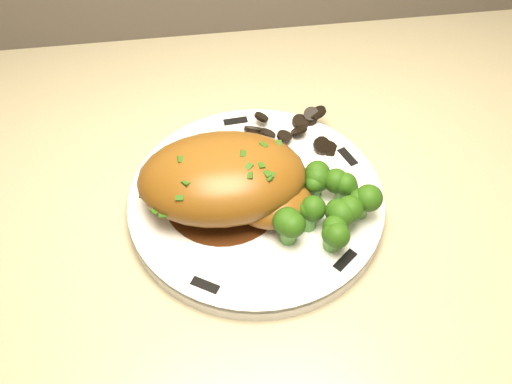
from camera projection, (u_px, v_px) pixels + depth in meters
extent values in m
cylinder|color=silver|center=(256.00, 203.00, 0.67)|extent=(0.31, 0.31, 0.02)
cube|color=black|center=(348.00, 157.00, 0.70)|extent=(0.02, 0.03, 0.00)
cube|color=black|center=(236.00, 121.00, 0.74)|extent=(0.03, 0.01, 0.00)
cube|color=black|center=(147.00, 188.00, 0.67)|extent=(0.02, 0.03, 0.00)
cube|color=black|center=(205.00, 285.00, 0.60)|extent=(0.03, 0.02, 0.00)
cube|color=black|center=(345.00, 260.00, 0.62)|extent=(0.03, 0.03, 0.00)
cylinder|color=#3E1D0B|center=(223.00, 198.00, 0.67)|extent=(0.12, 0.12, 0.00)
ellipsoid|color=brown|center=(222.00, 178.00, 0.64)|extent=(0.17, 0.12, 0.07)
ellipsoid|color=brown|center=(274.00, 204.00, 0.64)|extent=(0.08, 0.06, 0.04)
cube|color=#21440E|center=(168.00, 160.00, 0.62)|extent=(0.01, 0.01, 0.00)
cube|color=#21440E|center=(189.00, 155.00, 0.62)|extent=(0.01, 0.01, 0.00)
cube|color=#21440E|center=(210.00, 152.00, 0.62)|extent=(0.01, 0.01, 0.00)
cube|color=#21440E|center=(231.00, 150.00, 0.62)|extent=(0.01, 0.01, 0.00)
cube|color=#21440E|center=(252.00, 150.00, 0.62)|extent=(0.01, 0.01, 0.00)
cube|color=#21440E|center=(272.00, 152.00, 0.63)|extent=(0.01, 0.01, 0.00)
cylinder|color=black|center=(317.00, 136.00, 0.72)|extent=(0.02, 0.02, 0.01)
cylinder|color=black|center=(313.00, 128.00, 0.73)|extent=(0.02, 0.02, 0.01)
cylinder|color=black|center=(303.00, 122.00, 0.73)|extent=(0.02, 0.02, 0.01)
cylinder|color=black|center=(291.00, 124.00, 0.73)|extent=(0.02, 0.02, 0.01)
cylinder|color=black|center=(277.00, 123.00, 0.73)|extent=(0.02, 0.02, 0.01)
cylinder|color=black|center=(266.00, 125.00, 0.72)|extent=(0.03, 0.03, 0.02)
cylinder|color=black|center=(259.00, 135.00, 0.72)|extent=(0.03, 0.03, 0.01)
cylinder|color=black|center=(257.00, 140.00, 0.71)|extent=(0.02, 0.02, 0.00)
cylinder|color=black|center=(261.00, 144.00, 0.71)|extent=(0.03, 0.03, 0.01)
cylinder|color=black|center=(270.00, 152.00, 0.71)|extent=(0.03, 0.03, 0.02)
cylinder|color=black|center=(284.00, 152.00, 0.70)|extent=(0.03, 0.03, 0.01)
cylinder|color=black|center=(298.00, 148.00, 0.70)|extent=(0.03, 0.03, 0.02)
cylinder|color=black|center=(309.00, 148.00, 0.71)|extent=(0.04, 0.04, 0.01)
cylinder|color=black|center=(316.00, 140.00, 0.71)|extent=(0.04, 0.04, 0.01)
cylinder|color=#53943E|center=(290.00, 197.00, 0.65)|extent=(0.02, 0.02, 0.02)
sphere|color=#143307|center=(290.00, 187.00, 0.64)|extent=(0.02, 0.02, 0.02)
cylinder|color=#53943E|center=(314.00, 187.00, 0.66)|extent=(0.02, 0.02, 0.02)
sphere|color=#143307|center=(315.00, 178.00, 0.65)|extent=(0.02, 0.02, 0.02)
cylinder|color=#53943E|center=(343.00, 195.00, 0.66)|extent=(0.02, 0.02, 0.02)
sphere|color=#143307|center=(344.00, 185.00, 0.64)|extent=(0.02, 0.02, 0.02)
cylinder|color=#53943E|center=(308.00, 220.00, 0.64)|extent=(0.02, 0.02, 0.02)
sphere|color=#143307|center=(309.00, 211.00, 0.62)|extent=(0.02, 0.02, 0.02)
cylinder|color=#53943E|center=(341.00, 220.00, 0.64)|extent=(0.02, 0.02, 0.02)
sphere|color=#143307|center=(342.00, 211.00, 0.62)|extent=(0.02, 0.02, 0.02)
cylinder|color=#53943E|center=(360.00, 207.00, 0.65)|extent=(0.02, 0.02, 0.02)
sphere|color=#143307|center=(362.00, 198.00, 0.63)|extent=(0.02, 0.02, 0.02)
cylinder|color=#53943E|center=(288.00, 233.00, 0.62)|extent=(0.02, 0.02, 0.02)
sphere|color=#143307|center=(289.00, 224.00, 0.61)|extent=(0.02, 0.02, 0.02)
cylinder|color=#53943E|center=(332.00, 240.00, 0.62)|extent=(0.02, 0.02, 0.02)
sphere|color=#143307|center=(333.00, 231.00, 0.61)|extent=(0.02, 0.02, 0.02)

